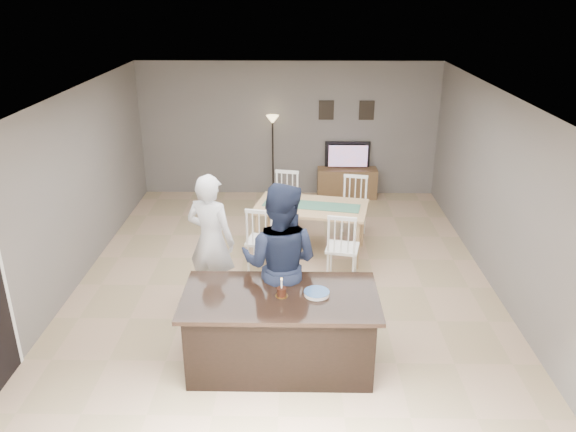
{
  "coord_description": "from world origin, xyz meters",
  "views": [
    {
      "loc": [
        0.17,
        -7.13,
        4.01
      ],
      "look_at": [
        0.06,
        -0.3,
        1.22
      ],
      "focal_mm": 35.0,
      "sensor_mm": 36.0,
      "label": 1
    }
  ],
  "objects_px": {
    "plate_stack": "(317,293)",
    "kitchen_island": "(280,330)",
    "birthday_cake": "(282,292)",
    "man": "(280,264)",
    "tv_console": "(347,183)",
    "television": "(348,155)",
    "dining_table": "(311,214)",
    "floor_lamp": "(273,134)",
    "woman": "(211,241)"
  },
  "relations": [
    {
      "from": "plate_stack",
      "to": "kitchen_island",
      "type": "bearing_deg",
      "value": -178.34
    },
    {
      "from": "birthday_cake",
      "to": "man",
      "type": "bearing_deg",
      "value": 93.41
    },
    {
      "from": "tv_console",
      "to": "television",
      "type": "bearing_deg",
      "value": 90.0
    },
    {
      "from": "dining_table",
      "to": "floor_lamp",
      "type": "bearing_deg",
      "value": 116.26
    },
    {
      "from": "tv_console",
      "to": "floor_lamp",
      "type": "xyz_separation_m",
      "value": [
        -1.51,
        0.02,
        1.0
      ]
    },
    {
      "from": "kitchen_island",
      "to": "dining_table",
      "type": "distance_m",
      "value": 2.97
    },
    {
      "from": "kitchen_island",
      "to": "television",
      "type": "height_order",
      "value": "television"
    },
    {
      "from": "plate_stack",
      "to": "dining_table",
      "type": "xyz_separation_m",
      "value": [
        0.01,
        2.92,
        -0.25
      ]
    },
    {
      "from": "television",
      "to": "woman",
      "type": "relative_size",
      "value": 0.5
    },
    {
      "from": "plate_stack",
      "to": "woman",
      "type": "bearing_deg",
      "value": 135.18
    },
    {
      "from": "woman",
      "to": "floor_lamp",
      "type": "height_order",
      "value": "woman"
    },
    {
      "from": "man",
      "to": "floor_lamp",
      "type": "distance_m",
      "value": 5.06
    },
    {
      "from": "tv_console",
      "to": "man",
      "type": "distance_m",
      "value": 5.21
    },
    {
      "from": "kitchen_island",
      "to": "television",
      "type": "relative_size",
      "value": 2.35
    },
    {
      "from": "floor_lamp",
      "to": "woman",
      "type": "bearing_deg",
      "value": -98.54
    },
    {
      "from": "plate_stack",
      "to": "dining_table",
      "type": "relative_size",
      "value": 0.13
    },
    {
      "from": "floor_lamp",
      "to": "birthday_cake",
      "type": "bearing_deg",
      "value": -86.64
    },
    {
      "from": "television",
      "to": "dining_table",
      "type": "bearing_deg",
      "value": 73.64
    },
    {
      "from": "tv_console",
      "to": "television",
      "type": "height_order",
      "value": "television"
    },
    {
      "from": "television",
      "to": "woman",
      "type": "bearing_deg",
      "value": 63.38
    },
    {
      "from": "floor_lamp",
      "to": "man",
      "type": "bearing_deg",
      "value": -86.65
    },
    {
      "from": "floor_lamp",
      "to": "kitchen_island",
      "type": "bearing_deg",
      "value": -86.79
    },
    {
      "from": "kitchen_island",
      "to": "woman",
      "type": "distance_m",
      "value": 1.72
    },
    {
      "from": "tv_console",
      "to": "dining_table",
      "type": "height_order",
      "value": "dining_table"
    },
    {
      "from": "birthday_cake",
      "to": "dining_table",
      "type": "xyz_separation_m",
      "value": [
        0.39,
        2.95,
        -0.28
      ]
    },
    {
      "from": "plate_stack",
      "to": "dining_table",
      "type": "distance_m",
      "value": 2.93
    },
    {
      "from": "man",
      "to": "dining_table",
      "type": "distance_m",
      "value": 2.44
    },
    {
      "from": "tv_console",
      "to": "man",
      "type": "height_order",
      "value": "man"
    },
    {
      "from": "tv_console",
      "to": "plate_stack",
      "type": "bearing_deg",
      "value": -98.22
    },
    {
      "from": "kitchen_island",
      "to": "birthday_cake",
      "type": "height_order",
      "value": "birthday_cake"
    },
    {
      "from": "kitchen_island",
      "to": "birthday_cake",
      "type": "bearing_deg",
      "value": -48.54
    },
    {
      "from": "tv_console",
      "to": "man",
      "type": "xyz_separation_m",
      "value": [
        -1.22,
        -5.02,
        0.7
      ]
    },
    {
      "from": "woman",
      "to": "plate_stack",
      "type": "height_order",
      "value": "woman"
    },
    {
      "from": "kitchen_island",
      "to": "television",
      "type": "bearing_deg",
      "value": 77.99
    },
    {
      "from": "dining_table",
      "to": "floor_lamp",
      "type": "relative_size",
      "value": 1.33
    },
    {
      "from": "television",
      "to": "tv_console",
      "type": "bearing_deg",
      "value": 90.0
    },
    {
      "from": "plate_stack",
      "to": "tv_console",
      "type": "bearing_deg",
      "value": 81.78
    },
    {
      "from": "television",
      "to": "kitchen_island",
      "type": "bearing_deg",
      "value": 77.99
    },
    {
      "from": "dining_table",
      "to": "television",
      "type": "bearing_deg",
      "value": 84.78
    },
    {
      "from": "man",
      "to": "birthday_cake",
      "type": "distance_m",
      "value": 0.57
    },
    {
      "from": "man",
      "to": "television",
      "type": "bearing_deg",
      "value": -89.08
    },
    {
      "from": "man",
      "to": "woman",
      "type": "bearing_deg",
      "value": -26.27
    },
    {
      "from": "kitchen_island",
      "to": "plate_stack",
      "type": "height_order",
      "value": "plate_stack"
    },
    {
      "from": "kitchen_island",
      "to": "dining_table",
      "type": "bearing_deg",
      "value": 82.13
    },
    {
      "from": "birthday_cake",
      "to": "floor_lamp",
      "type": "distance_m",
      "value": 5.63
    },
    {
      "from": "plate_stack",
      "to": "floor_lamp",
      "type": "relative_size",
      "value": 0.17
    },
    {
      "from": "television",
      "to": "dining_table",
      "type": "height_order",
      "value": "television"
    },
    {
      "from": "woman",
      "to": "birthday_cake",
      "type": "relative_size",
      "value": 8.45
    },
    {
      "from": "plate_stack",
      "to": "television",
      "type": "bearing_deg",
      "value": 81.88
    },
    {
      "from": "kitchen_island",
      "to": "floor_lamp",
      "type": "relative_size",
      "value": 1.28
    }
  ]
}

